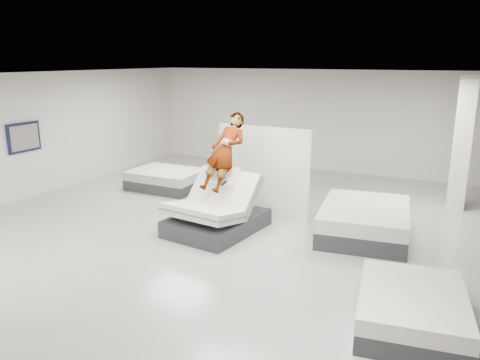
% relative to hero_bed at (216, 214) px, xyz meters
% --- Properties ---
extents(room, '(14.00, 14.04, 3.20)m').
position_rel_hero_bed_xyz_m(room, '(0.42, -0.55, 1.21)').
color(room, '#B8B6AE').
rests_on(room, ground).
extents(hero_bed, '(1.73, 2.16, 1.33)m').
position_rel_hero_bed_xyz_m(hero_bed, '(0.00, 0.00, 0.00)').
color(hero_bed, '#323236').
rests_on(hero_bed, floor).
extents(person, '(0.85, 1.80, 1.32)m').
position_rel_hero_bed_xyz_m(person, '(0.04, 0.34, 0.92)').
color(person, slate).
rests_on(person, hero_bed).
extents(remote, '(0.07, 0.15, 0.08)m').
position_rel_hero_bed_xyz_m(remote, '(0.22, -0.04, 0.69)').
color(remote, black).
rests_on(remote, person).
extents(divider_panel, '(2.26, 0.19, 2.05)m').
position_rel_hero_bed_xyz_m(divider_panel, '(0.39, 1.53, 0.63)').
color(divider_panel, white).
rests_on(divider_panel, floor).
extents(flat_bed_right_far, '(1.99, 2.47, 0.62)m').
position_rel_hero_bed_xyz_m(flat_bed_right_far, '(2.82, 1.17, -0.08)').
color(flat_bed_right_far, '#323236').
rests_on(flat_bed_right_far, floor).
extents(flat_bed_right_near, '(1.63, 2.01, 0.50)m').
position_rel_hero_bed_xyz_m(flat_bed_right_near, '(4.13, -1.96, -0.14)').
color(flat_bed_right_near, '#323236').
rests_on(flat_bed_right_near, floor).
extents(flat_bed_left_far, '(1.91, 1.43, 0.52)m').
position_rel_hero_bed_xyz_m(flat_bed_left_far, '(-2.89, 2.30, -0.13)').
color(flat_bed_left_far, '#323236').
rests_on(flat_bed_left_far, floor).
extents(column, '(0.40, 0.40, 3.20)m').
position_rel_hero_bed_xyz_m(column, '(4.42, 3.95, 1.21)').
color(column, white).
rests_on(column, floor).
extents(wall_poster, '(0.06, 0.95, 0.75)m').
position_rel_hero_bed_xyz_m(wall_poster, '(-5.52, -0.05, 1.21)').
color(wall_poster, black).
rests_on(wall_poster, wall_left).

